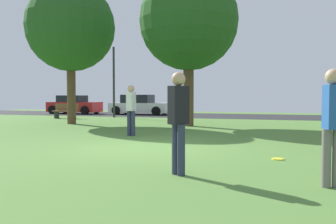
# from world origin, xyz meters

# --- Properties ---
(ground_plane) EXTENTS (44.00, 44.00, 0.00)m
(ground_plane) POSITION_xyz_m (0.00, 0.00, 0.00)
(ground_plane) COLOR #547F38
(road_strip) EXTENTS (44.00, 6.40, 0.01)m
(road_strip) POSITION_xyz_m (0.00, 16.00, 0.00)
(road_strip) COLOR #28282B
(road_strip) RESTS_ON ground_plane
(birch_tree_lone) EXTENTS (4.35, 4.35, 6.95)m
(birch_tree_lone) POSITION_xyz_m (-6.43, 6.75, 4.75)
(birch_tree_lone) COLOR brown
(birch_tree_lone) RESTS_ON ground_plane
(maple_tree_near) EXTENTS (4.53, 4.53, 7.08)m
(maple_tree_near) POSITION_xyz_m (-0.58, 7.27, 4.79)
(maple_tree_near) COLOR brown
(maple_tree_near) RESTS_ON ground_plane
(person_thrower) EXTENTS (0.37, 0.39, 1.82)m
(person_thrower) POSITION_xyz_m (1.82, -2.84, 1.02)
(person_thrower) COLOR #2D334C
(person_thrower) RESTS_ON ground_plane
(person_bystander) EXTENTS (0.30, 0.36, 1.81)m
(person_bystander) POSITION_xyz_m (4.29, -2.98, 1.01)
(person_bystander) COLOR slate
(person_bystander) RESTS_ON ground_plane
(person_walking) EXTENTS (0.30, 0.34, 1.76)m
(person_walking) POSITION_xyz_m (-1.47, 2.68, 0.98)
(person_walking) COLOR #2D334C
(person_walking) RESTS_ON ground_plane
(frisbee_disc) EXTENTS (0.27, 0.27, 0.03)m
(frisbee_disc) POSITION_xyz_m (3.48, -0.70, 0.01)
(frisbee_disc) COLOR yellow
(frisbee_disc) RESTS_ON ground_plane
(parked_car_red) EXTENTS (4.01, 1.93, 1.42)m
(parked_car_red) POSITION_xyz_m (-11.86, 15.65, 0.65)
(parked_car_red) COLOR #B21E1E
(parked_car_red) RESTS_ON ground_plane
(parked_car_white) EXTENTS (4.44, 2.03, 1.46)m
(parked_car_white) POSITION_xyz_m (-6.54, 16.05, 0.66)
(parked_car_white) COLOR white
(parked_car_white) RESTS_ON ground_plane
(park_bench) EXTENTS (1.60, 0.45, 0.90)m
(park_bench) POSITION_xyz_m (-9.16, 10.39, 0.46)
(park_bench) COLOR brown
(park_bench) RESTS_ON ground_plane
(street_lamp_post) EXTENTS (0.14, 0.14, 4.50)m
(street_lamp_post) POSITION_xyz_m (-6.77, 12.20, 2.25)
(street_lamp_post) COLOR #2D2D33
(street_lamp_post) RESTS_ON ground_plane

